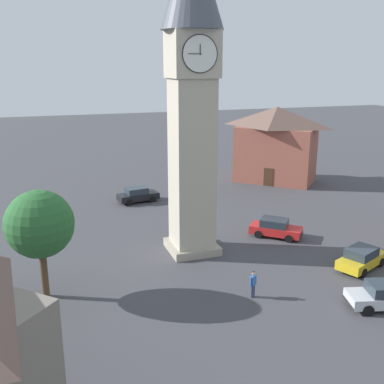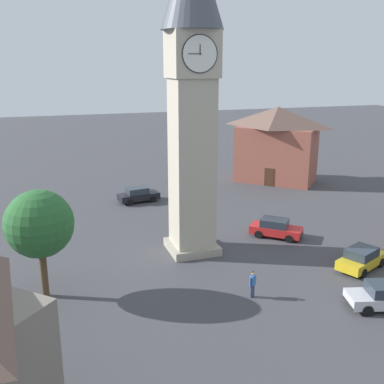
{
  "view_description": "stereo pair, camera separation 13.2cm",
  "coord_description": "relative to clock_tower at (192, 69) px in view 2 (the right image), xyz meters",
  "views": [
    {
      "loc": [
        10.25,
        30.38,
        13.64
      ],
      "look_at": [
        0.0,
        0.0,
        4.59
      ],
      "focal_mm": 42.64,
      "sensor_mm": 36.0,
      "label": 1
    },
    {
      "loc": [
        10.13,
        30.42,
        13.64
      ],
      "look_at": [
        0.0,
        0.0,
        4.59
      ],
      "focal_mm": 42.64,
      "sensor_mm": 36.0,
      "label": 2
    }
  ],
  "objects": [
    {
      "name": "tree",
      "position": [
        10.68,
        3.92,
        -8.65
      ],
      "size": [
        4.02,
        4.02,
        6.68
      ],
      "color": "brown",
      "rests_on": "ground"
    },
    {
      "name": "ground_plane",
      "position": [
        -0.0,
        -0.0,
        -13.29
      ],
      "size": [
        200.0,
        200.0,
        0.0
      ],
      "primitive_type": "plane",
      "color": "#424247"
    },
    {
      "name": "car_silver_kerb",
      "position": [
        -7.82,
        11.53,
        -12.53
      ],
      "size": [
        4.43,
        2.72,
        1.53
      ],
      "color": "silver",
      "rests_on": "ground"
    },
    {
      "name": "pedestrian",
      "position": [
        -1.19,
        7.99,
        -12.29
      ],
      "size": [
        0.52,
        0.35,
        1.69
      ],
      "color": "#2D3351",
      "rests_on": "ground"
    },
    {
      "name": "clock_tower",
      "position": [
        0.0,
        0.0,
        0.0
      ],
      "size": [
        4.27,
        4.27,
        22.69
      ],
      "color": "#A59C89",
      "rests_on": "ground"
    },
    {
      "name": "car_blue_kerb",
      "position": [
        -7.34,
        -0.48,
        -12.53
      ],
      "size": [
        4.21,
        4.0,
        1.53
      ],
      "color": "red",
      "rests_on": "ground"
    },
    {
      "name": "car_white_side",
      "position": [
        -10.05,
        6.73,
        -12.53
      ],
      "size": [
        4.46,
        3.2,
        1.53
      ],
      "color": "gold",
      "rests_on": "ground"
    },
    {
      "name": "building_shop_left",
      "position": [
        -16.18,
        -16.95,
        -8.78
      ],
      "size": [
        10.53,
        10.4,
        8.86
      ],
      "color": "#995142",
      "rests_on": "ground"
    },
    {
      "name": "car_red_corner",
      "position": [
        1.23,
        -13.66,
        -12.53
      ],
      "size": [
        4.34,
        2.31,
        1.53
      ],
      "color": "black",
      "rests_on": "ground"
    }
  ]
}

